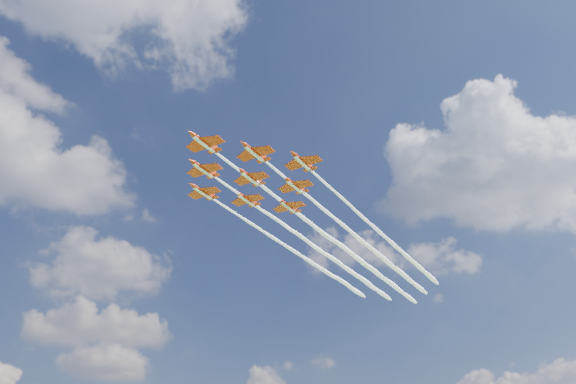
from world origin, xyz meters
The scene contains 9 objects.
jet_lead centered at (33.88, 22.25, 72.72)m, with size 94.25×60.25×2.54m.
jet_row2_port centered at (45.37, 20.85, 72.72)m, with size 94.25×60.25×2.54m.
jet_row2_starb centered at (37.68, 33.18, 72.72)m, with size 94.25×60.25×2.54m.
jet_row3_port centered at (56.86, 19.45, 72.72)m, with size 94.25×60.25×2.54m.
jet_row3_centre centered at (49.17, 31.78, 72.72)m, with size 94.25×60.25×2.54m.
jet_row3_starb centered at (41.48, 44.11, 72.72)m, with size 94.25×60.25×2.54m.
jet_row4_port centered at (60.66, 30.38, 72.72)m, with size 94.25×60.25×2.54m.
jet_row4_starb centered at (52.97, 42.71, 72.72)m, with size 94.25×60.25×2.54m.
jet_tail centered at (64.46, 41.31, 72.72)m, with size 94.25×60.25×2.54m.
Camera 1 is at (-40.87, -105.13, 5.56)m, focal length 35.00 mm.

